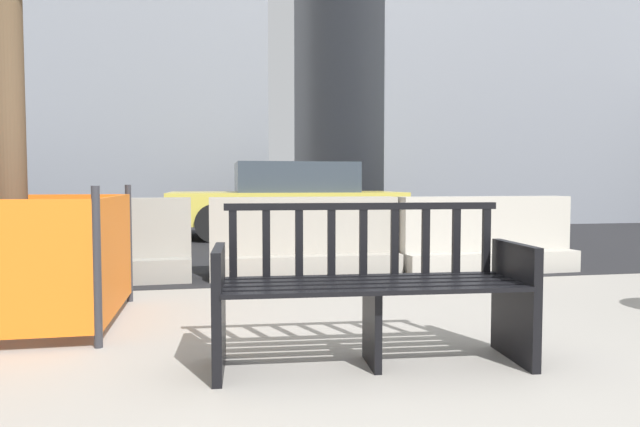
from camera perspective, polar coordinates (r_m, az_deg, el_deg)
name	(u,v)px	position (r m, az deg, el deg)	size (l,w,h in m)	color
ground_plane	(326,383)	(2.95, 0.63, -16.63)	(200.00, 200.00, 0.00)	gray
street_asphalt	(240,232)	(11.48, -8.05, -1.85)	(120.00, 12.00, 0.01)	black
street_bench	(371,293)	(3.16, 5.12, -7.88)	(1.72, 0.63, 0.88)	black
jersey_barrier_centre	(304,244)	(6.12, -1.60, -3.03)	(2.00, 0.68, 0.84)	#9E998E
jersey_barrier_left	(89,248)	(6.15, -22.13, -3.24)	(2.03, 0.76, 0.84)	gray
jersey_barrier_right	(484,241)	(6.66, 16.06, -2.66)	(2.03, 0.78, 0.84)	#ADA89E
construction_fence	(13,256)	(4.51, -28.37, -3.73)	(1.41, 1.41, 0.98)	#2D2D33
car_taxi_near	(288,199)	(10.55, -3.21, 1.43)	(4.21, 2.00, 1.36)	#DBC64C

